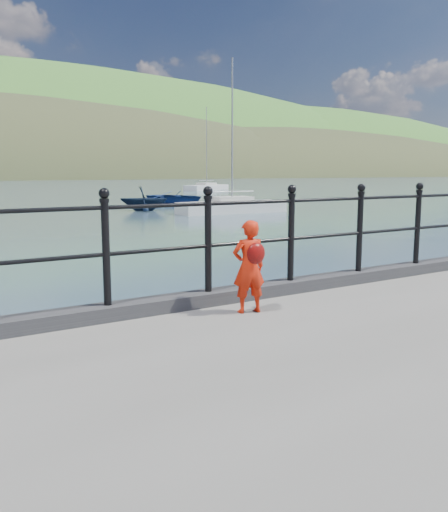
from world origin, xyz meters
TOP-DOWN VIEW (x-y plane):
  - ground at (0.00, 0.00)m, footprint 600.00×600.00m
  - kerb at (0.00, -0.15)m, footprint 60.00×0.30m
  - railing at (0.00, -0.15)m, footprint 18.11×0.11m
  - child at (0.78, -0.70)m, footprint 0.41×0.34m
  - launch_blue at (16.96, 32.54)m, footprint 5.28×5.93m
  - launch_navy at (11.75, 26.79)m, footprint 3.80×3.63m
  - sailboat_near at (15.44, 22.12)m, footprint 6.86×2.16m
  - sailboat_far at (34.61, 57.71)m, footprint 8.03×5.51m

SIDE VIEW (x-z plane):
  - ground at x=0.00m, z-range 0.00..0.00m
  - sailboat_near at x=15.44m, z-range -4.28..4.96m
  - sailboat_far at x=34.61m, z-range -5.19..5.88m
  - launch_blue at x=16.96m, z-range 0.00..1.01m
  - launch_navy at x=11.75m, z-range 0.00..1.56m
  - kerb at x=0.00m, z-range 1.00..1.15m
  - child at x=0.78m, z-range 1.01..2.01m
  - railing at x=0.00m, z-range 1.23..2.42m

